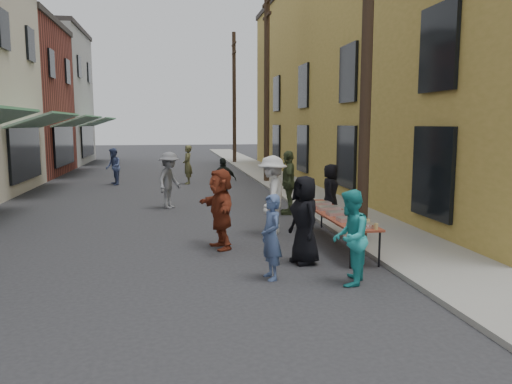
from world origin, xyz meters
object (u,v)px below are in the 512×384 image
object	(u,v)px
guest_front_c	(350,237)
server	(331,191)
utility_pole_near	(367,46)
serving_table	(334,214)
catering_tray_sausage	(361,225)
utility_pole_mid	(267,86)
utility_pole_far	(234,99)
guest_front_a	(305,220)

from	to	relation	value
guest_front_c	server	world-z (taller)	guest_front_c
utility_pole_near	serving_table	bearing A→B (deg)	-161.14
catering_tray_sausage	server	distance (m)	4.54
utility_pole_near	server	distance (m)	4.44
utility_pole_near	utility_pole_mid	world-z (taller)	same
serving_table	catering_tray_sausage	xyz separation A→B (m)	(0.00, -1.65, 0.08)
catering_tray_sausage	guest_front_c	world-z (taller)	guest_front_c
utility_pole_far	serving_table	world-z (taller)	utility_pole_far
serving_table	server	world-z (taller)	server
catering_tray_sausage	guest_front_a	world-z (taller)	guest_front_a
server	guest_front_a	bearing A→B (deg)	177.33
serving_table	guest_front_c	size ratio (longest dim) A/B	2.42
guest_front_c	server	xyz separation A→B (m)	(1.48, 5.59, 0.04)
guest_front_c	utility_pole_near	bearing A→B (deg)	-176.24
server	catering_tray_sausage	bearing A→B (deg)	-168.76
serving_table	server	size ratio (longest dim) A/B	2.62
utility_pole_far	guest_front_a	world-z (taller)	utility_pole_far
catering_tray_sausage	guest_front_c	distance (m)	1.30
guest_front_a	server	bearing A→B (deg)	142.28
utility_pole_near	utility_pole_mid	xyz separation A→B (m)	(0.00, 12.00, 0.00)
utility_pole_near	utility_pole_far	bearing A→B (deg)	90.00
catering_tray_sausage	guest_front_c	bearing A→B (deg)	-120.05
serving_table	guest_front_a	bearing A→B (deg)	-128.07
utility_pole_far	server	bearing A→B (deg)	-89.87
catering_tray_sausage	utility_pole_near	bearing A→B (deg)	67.86
utility_pole_near	guest_front_c	bearing A→B (deg)	-115.20
serving_table	catering_tray_sausage	world-z (taller)	catering_tray_sausage
serving_table	utility_pole_mid	bearing A→B (deg)	86.36
utility_pole_far	guest_front_c	xyz separation A→B (m)	(-1.43, -27.04, -3.67)
utility_pole_near	utility_pole_far	distance (m)	24.00
utility_pole_mid	catering_tray_sausage	xyz separation A→B (m)	(-0.78, -13.92, -3.71)
utility_pole_far	serving_table	bearing A→B (deg)	-91.84
utility_pole_near	guest_front_c	xyz separation A→B (m)	(-1.43, -3.04, -3.67)
utility_pole_near	serving_table	world-z (taller)	utility_pole_near
guest_front_a	serving_table	bearing A→B (deg)	128.64
utility_pole_mid	guest_front_a	xyz separation A→B (m)	(-1.85, -13.63, -3.62)
utility_pole_mid	serving_table	xyz separation A→B (m)	(-0.78, -12.27, -3.79)
serving_table	guest_front_c	xyz separation A→B (m)	(-0.65, -2.78, 0.11)
utility_pole_mid	utility_pole_far	bearing A→B (deg)	90.00
serving_table	guest_front_a	distance (m)	1.75
guest_front_a	utility_pole_near	bearing A→B (deg)	118.15
utility_pole_mid	server	size ratio (longest dim) A/B	5.89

